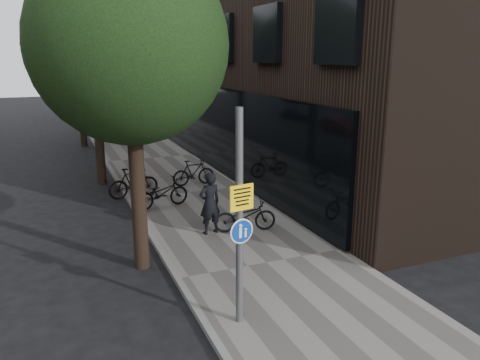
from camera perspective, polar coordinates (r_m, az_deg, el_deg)
ground at (r=9.20m, az=11.21°, el=-18.88°), size 120.00×120.00×0.00m
sidewalk at (r=17.66m, az=-6.11°, el=-1.68°), size 4.50×60.00×0.12m
curb_edge at (r=17.20m, az=-13.32°, el=-2.44°), size 0.15×60.00×0.13m
street_tree_near at (r=11.08m, az=-13.00°, el=14.72°), size 4.40×4.40×7.50m
street_tree_mid at (r=19.51m, az=-17.38°, el=14.36°), size 5.00×5.00×7.80m
street_tree_far at (r=28.48m, az=-19.17°, el=14.18°), size 5.00×5.00×7.80m
signpost at (r=8.53m, az=-0.08°, el=-4.82°), size 0.47×0.14×4.11m
pedestrian at (r=13.32m, az=-3.71°, el=-2.86°), size 0.72×0.54×1.80m
parked_bike_facade_near at (r=13.58m, az=0.63°, el=-4.37°), size 1.88×0.99×0.94m
parked_bike_facade_far at (r=18.49m, az=-5.68°, el=0.91°), size 1.69×0.50×1.01m
parked_bike_curb_near at (r=15.91m, az=-9.54°, el=-1.58°), size 1.98×1.02×0.99m
parked_bike_curb_far at (r=17.21m, az=-12.87°, el=-0.31°), size 1.89×0.78×1.10m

